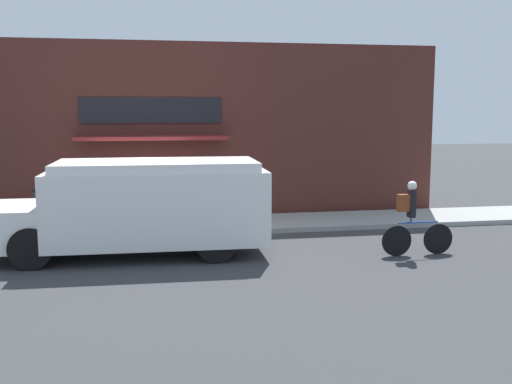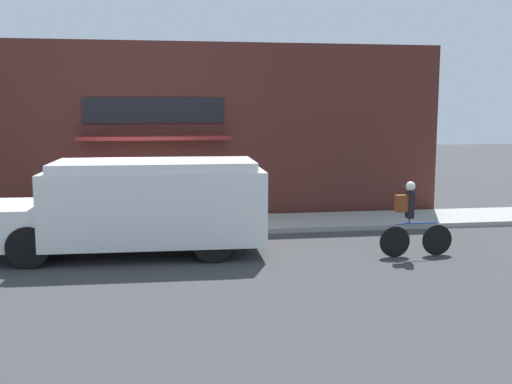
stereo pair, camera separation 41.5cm
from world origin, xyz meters
The scene contains 6 objects.
ground_plane centered at (0.00, 0.00, 0.00)m, with size 70.00×70.00×0.00m, color #38383A.
sidewalk centered at (0.00, 1.08, 0.06)m, with size 28.00×2.16×0.13m.
storefront centered at (0.01, 2.44, 2.49)m, with size 17.38×1.12×4.98m.
school_bus centered at (0.02, -1.65, 1.07)m, with size 5.95×2.67×2.03m.
cyclist centered at (5.74, -2.76, 0.77)m, with size 1.63×0.20×1.62m.
trash_bin centered at (-2.44, 1.48, 0.60)m, with size 0.62×0.62×0.94m.
Camera 2 is at (0.56, -14.59, 3.13)m, focal length 42.00 mm.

